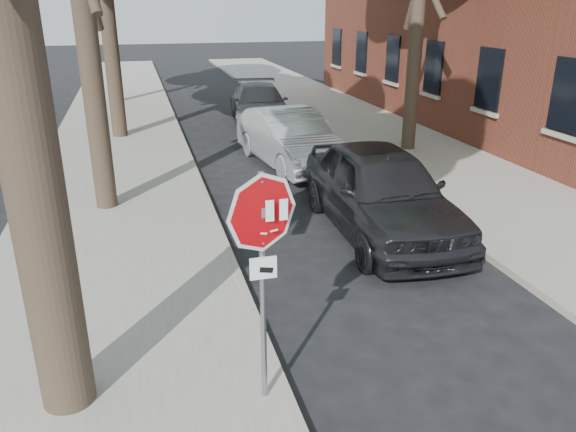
# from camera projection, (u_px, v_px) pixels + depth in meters

# --- Properties ---
(ground) EXTENTS (120.00, 120.00, 0.00)m
(ground) POSITION_uv_depth(u_px,v_px,m) (324.00, 393.00, 6.50)
(ground) COLOR black
(ground) RESTS_ON ground
(sidewalk_left) EXTENTS (4.00, 55.00, 0.12)m
(sidewalk_left) POSITION_uv_depth(u_px,v_px,m) (116.00, 152.00, 16.70)
(sidewalk_left) COLOR gray
(sidewalk_left) RESTS_ON ground
(sidewalk_right) EXTENTS (4.00, 55.00, 0.12)m
(sidewalk_right) POSITION_uv_depth(u_px,v_px,m) (380.00, 136.00, 18.76)
(sidewalk_right) COLOR gray
(sidewalk_right) RESTS_ON ground
(curb_left) EXTENTS (0.12, 55.00, 0.13)m
(curb_left) POSITION_uv_depth(u_px,v_px,m) (186.00, 148.00, 17.19)
(curb_left) COLOR #9E9384
(curb_left) RESTS_ON ground
(curb_right) EXTENTS (0.12, 55.00, 0.13)m
(curb_right) POSITION_uv_depth(u_px,v_px,m) (322.00, 139.00, 18.26)
(curb_right) COLOR #9E9384
(curb_right) RESTS_ON ground
(stop_sign) EXTENTS (0.76, 0.34, 2.61)m
(stop_sign) POSITION_uv_depth(u_px,v_px,m) (263.00, 247.00, 5.61)
(stop_sign) COLOR gray
(stop_sign) RESTS_ON sidewalk_left
(car_a) EXTENTS (2.17, 5.07, 1.71)m
(car_a) POSITION_uv_depth(u_px,v_px,m) (381.00, 191.00, 10.77)
(car_a) COLOR black
(car_a) RESTS_ON ground
(car_b) EXTENTS (2.21, 4.78, 1.52)m
(car_b) POSITION_uv_depth(u_px,v_px,m) (289.00, 138.00, 15.30)
(car_b) COLOR #B3B4BC
(car_b) RESTS_ON ground
(car_c) EXTENTS (2.52, 5.07, 1.42)m
(car_c) POSITION_uv_depth(u_px,v_px,m) (260.00, 104.00, 20.70)
(car_c) COLOR #535257
(car_c) RESTS_ON ground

